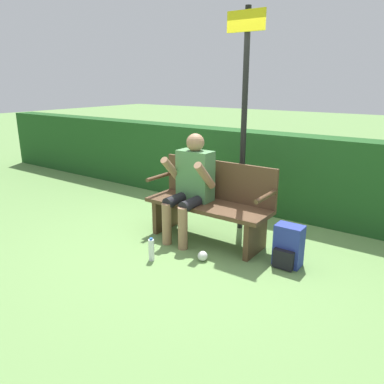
{
  "coord_description": "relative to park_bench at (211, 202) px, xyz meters",
  "views": [
    {
      "loc": [
        2.27,
        -3.48,
        1.84
      ],
      "look_at": [
        -0.15,
        -0.1,
        0.6
      ],
      "focal_mm": 35.0,
      "sensor_mm": 36.0,
      "label": 1
    }
  ],
  "objects": [
    {
      "name": "ground_plane",
      "position": [
        0.0,
        -0.07,
        -0.46
      ],
      "size": [
        40.0,
        40.0,
        0.0
      ],
      "primitive_type": "plane",
      "color": "#668E4C"
    },
    {
      "name": "person_seated",
      "position": [
        -0.21,
        -0.11,
        0.24
      ],
      "size": [
        0.56,
        0.57,
        1.26
      ],
      "color": "#4C7F4C",
      "rests_on": "ground"
    },
    {
      "name": "signpost",
      "position": [
        0.13,
        0.51,
        1.06
      ],
      "size": [
        0.47,
        0.09,
        2.65
      ],
      "color": "black",
      "rests_on": "ground"
    },
    {
      "name": "litter_crumple",
      "position": [
        0.26,
        -0.54,
        -0.41
      ],
      "size": [
        0.11,
        0.11,
        0.11
      ],
      "color": "silver",
      "rests_on": "ground"
    },
    {
      "name": "water_bottle",
      "position": [
        -0.19,
        -0.85,
        -0.34
      ],
      "size": [
        0.06,
        0.06,
        0.26
      ],
      "color": "white",
      "rests_on": "ground"
    },
    {
      "name": "hedge_back",
      "position": [
        0.0,
        1.34,
        0.12
      ],
      "size": [
        12.0,
        0.41,
        1.15
      ],
      "color": "#1E4C1E",
      "rests_on": "ground"
    },
    {
      "name": "park_bench",
      "position": [
        0.0,
        0.0,
        0.0
      ],
      "size": [
        1.51,
        0.51,
        0.93
      ],
      "color": "#513823",
      "rests_on": "ground"
    },
    {
      "name": "backpack",
      "position": [
        1.03,
        -0.12,
        -0.25
      ],
      "size": [
        0.28,
        0.25,
        0.44
      ],
      "color": "#283893",
      "rests_on": "ground"
    }
  ]
}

